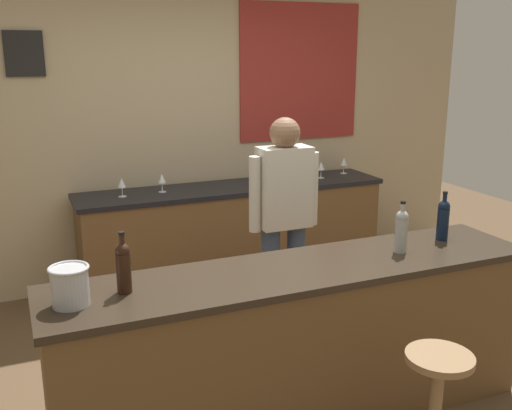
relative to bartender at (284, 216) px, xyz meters
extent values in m
plane|color=brown|center=(-0.33, -0.50, -0.94)|extent=(10.00, 10.00, 0.00)
cube|color=tan|center=(-0.33, 1.53, 0.46)|extent=(6.00, 0.06, 2.80)
cube|color=black|center=(-1.53, 1.48, 1.09)|extent=(0.29, 0.02, 0.35)
cube|color=maroon|center=(0.87, 1.49, 0.91)|extent=(1.22, 0.02, 1.25)
cube|color=brown|center=(-0.33, -0.90, -0.50)|extent=(2.69, 0.57, 0.88)
cube|color=#2D2319|center=(-0.33, -0.90, -0.04)|extent=(2.75, 0.60, 0.04)
cube|color=brown|center=(0.07, 1.15, -0.51)|extent=(2.68, 0.53, 0.86)
cube|color=black|center=(0.07, 1.15, -0.06)|extent=(2.73, 0.56, 0.04)
cylinder|color=#384766|center=(0.10, 0.00, -0.51)|extent=(0.13, 0.13, 0.86)
cylinder|color=#384766|center=(-0.10, 0.00, -0.51)|extent=(0.13, 0.13, 0.86)
cube|color=beige|center=(0.00, 0.00, 0.20)|extent=(0.36, 0.20, 0.56)
sphere|color=brown|center=(0.00, 0.00, 0.58)|extent=(0.21, 0.21, 0.21)
cylinder|color=beige|center=(0.22, 0.00, 0.17)|extent=(0.08, 0.08, 0.52)
cylinder|color=beige|center=(-0.22, 0.00, 0.17)|extent=(0.08, 0.08, 0.52)
cylinder|color=olive|center=(0.03, -1.61, -0.27)|extent=(0.32, 0.32, 0.03)
cylinder|color=black|center=(-1.27, -0.87, 0.08)|extent=(0.07, 0.07, 0.20)
sphere|color=black|center=(-1.27, -0.87, 0.20)|extent=(0.07, 0.07, 0.07)
cylinder|color=black|center=(-1.27, -0.87, 0.23)|extent=(0.03, 0.03, 0.09)
cylinder|color=black|center=(-1.27, -0.87, 0.28)|extent=(0.03, 0.03, 0.02)
cylinder|color=#999E99|center=(0.31, -0.91, 0.08)|extent=(0.07, 0.07, 0.20)
sphere|color=#999E99|center=(0.31, -0.91, 0.20)|extent=(0.07, 0.07, 0.07)
cylinder|color=#999E99|center=(0.31, -0.91, 0.23)|extent=(0.03, 0.03, 0.09)
cylinder|color=black|center=(0.31, -0.91, 0.28)|extent=(0.03, 0.03, 0.02)
cylinder|color=black|center=(0.69, -0.82, 0.08)|extent=(0.07, 0.07, 0.20)
sphere|color=black|center=(0.69, -0.82, 0.20)|extent=(0.07, 0.07, 0.07)
cylinder|color=black|center=(0.69, -0.82, 0.23)|extent=(0.03, 0.03, 0.09)
cylinder|color=black|center=(0.69, -0.82, 0.28)|extent=(0.03, 0.03, 0.02)
cylinder|color=#B7BABF|center=(-1.53, -0.92, 0.07)|extent=(0.17, 0.17, 0.18)
torus|color=#B7BABF|center=(-1.53, -0.92, 0.16)|extent=(0.19, 0.19, 0.02)
cylinder|color=silver|center=(-0.91, 1.14, -0.03)|extent=(0.06, 0.06, 0.00)
cylinder|color=silver|center=(-0.91, 1.14, 0.01)|extent=(0.01, 0.01, 0.07)
cone|color=silver|center=(-0.91, 1.14, 0.08)|extent=(0.07, 0.07, 0.08)
cylinder|color=silver|center=(-0.57, 1.17, -0.03)|extent=(0.06, 0.06, 0.00)
cylinder|color=silver|center=(-0.57, 1.17, 0.01)|extent=(0.01, 0.01, 0.07)
cone|color=silver|center=(-0.57, 1.17, 0.08)|extent=(0.07, 0.07, 0.08)
cylinder|color=silver|center=(0.93, 1.14, -0.03)|extent=(0.06, 0.06, 0.00)
cylinder|color=silver|center=(0.93, 1.14, 0.01)|extent=(0.01, 0.01, 0.07)
cone|color=silver|center=(0.93, 1.14, 0.08)|extent=(0.07, 0.07, 0.08)
cylinder|color=silver|center=(1.23, 1.23, -0.03)|extent=(0.06, 0.06, 0.00)
cylinder|color=silver|center=(1.23, 1.23, 0.01)|extent=(0.01, 0.01, 0.07)
cone|color=silver|center=(1.23, 1.23, 0.08)|extent=(0.07, 0.07, 0.08)
camera|label=1|loc=(-1.73, -3.55, 1.12)|focal=41.31mm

